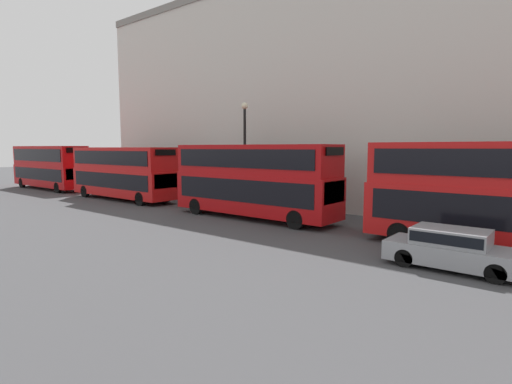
{
  "coord_description": "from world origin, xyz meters",
  "views": [
    {
      "loc": [
        -16.52,
        3.79,
        4.19
      ],
      "look_at": [
        0.48,
        17.54,
        1.75
      ],
      "focal_mm": 28.0,
      "sensor_mm": 36.0,
      "label": 1
    }
  ],
  "objects": [
    {
      "name": "bus_second_in_queue",
      "position": [
        1.6,
        18.65,
        2.4
      ],
      "size": [
        2.59,
        10.68,
        4.35
      ],
      "color": "#B20C0F",
      "rests_on": "ground"
    },
    {
      "name": "bus_third_in_queue",
      "position": [
        1.6,
        32.23,
        2.32
      ],
      "size": [
        2.59,
        11.08,
        4.2
      ],
      "color": "red",
      "rests_on": "ground"
    },
    {
      "name": "street_lamp",
      "position": [
        3.77,
        21.16,
        4.35
      ],
      "size": [
        0.44,
        0.44,
        7.14
      ],
      "color": "black",
      "rests_on": "ground"
    },
    {
      "name": "bus_trailing",
      "position": [
        1.6,
        45.18,
        2.39
      ],
      "size": [
        2.59,
        11.28,
        4.33
      ],
      "color": "#B20C0F",
      "rests_on": "ground"
    },
    {
      "name": "car_hatchback",
      "position": [
        -1.8,
        6.99,
        0.75
      ],
      "size": [
        1.77,
        4.37,
        1.41
      ],
      "color": "gray",
      "rests_on": "ground"
    },
    {
      "name": "bus_leading",
      "position": [
        1.6,
        5.8,
        2.43
      ],
      "size": [
        2.59,
        10.78,
        4.41
      ],
      "color": "red",
      "rests_on": "ground"
    }
  ]
}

